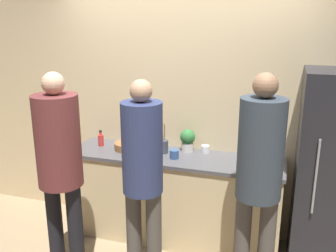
{
  "coord_description": "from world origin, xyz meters",
  "views": [
    {
      "loc": [
        0.98,
        -2.97,
        2.18
      ],
      "look_at": [
        0.0,
        0.13,
        1.25
      ],
      "focal_mm": 40.0,
      "sensor_mm": 36.0,
      "label": 1
    }
  ],
  "objects_px": {
    "bottle_dark": "(74,143)",
    "person_left": "(59,159)",
    "bottle_red": "(101,140)",
    "cup_white": "(205,149)",
    "fruit_bowl": "(129,146)",
    "cup_blue": "(174,154)",
    "person_right": "(259,171)",
    "person_center": "(143,169)",
    "potted_plant": "(188,140)",
    "utensil_crock": "(163,146)"
  },
  "relations": [
    {
      "from": "person_center",
      "to": "cup_blue",
      "type": "distance_m",
      "value": 0.64
    },
    {
      "from": "person_center",
      "to": "utensil_crock",
      "type": "distance_m",
      "value": 0.76
    },
    {
      "from": "potted_plant",
      "to": "bottle_dark",
      "type": "bearing_deg",
      "value": -162.41
    },
    {
      "from": "person_left",
      "to": "cup_blue",
      "type": "distance_m",
      "value": 1.08
    },
    {
      "from": "person_center",
      "to": "cup_white",
      "type": "xyz_separation_m",
      "value": [
        0.32,
        0.88,
        -0.09
      ]
    },
    {
      "from": "cup_white",
      "to": "potted_plant",
      "type": "relative_size",
      "value": 0.35
    },
    {
      "from": "fruit_bowl",
      "to": "bottle_dark",
      "type": "xyz_separation_m",
      "value": [
        -0.5,
        -0.22,
        0.04
      ]
    },
    {
      "from": "person_center",
      "to": "bottle_dark",
      "type": "distance_m",
      "value": 1.08
    },
    {
      "from": "person_right",
      "to": "fruit_bowl",
      "type": "relative_size",
      "value": 6.43
    },
    {
      "from": "fruit_bowl",
      "to": "cup_blue",
      "type": "xyz_separation_m",
      "value": [
        0.52,
        -0.11,
        0.0
      ]
    },
    {
      "from": "bottle_dark",
      "to": "person_left",
      "type": "bearing_deg",
      "value": -67.72
    },
    {
      "from": "person_left",
      "to": "cup_white",
      "type": "distance_m",
      "value": 1.43
    },
    {
      "from": "fruit_bowl",
      "to": "cup_blue",
      "type": "height_order",
      "value": "fruit_bowl"
    },
    {
      "from": "person_left",
      "to": "utensil_crock",
      "type": "relative_size",
      "value": 5.98
    },
    {
      "from": "utensil_crock",
      "to": "bottle_dark",
      "type": "bearing_deg",
      "value": -165.45
    },
    {
      "from": "person_left",
      "to": "person_right",
      "type": "xyz_separation_m",
      "value": [
        1.58,
        0.23,
        0.0
      ]
    },
    {
      "from": "cup_white",
      "to": "cup_blue",
      "type": "bearing_deg",
      "value": -135.44
    },
    {
      "from": "bottle_red",
      "to": "cup_white",
      "type": "xyz_separation_m",
      "value": [
        1.09,
        0.12,
        -0.03
      ]
    },
    {
      "from": "person_left",
      "to": "bottle_dark",
      "type": "distance_m",
      "value": 0.71
    },
    {
      "from": "cup_blue",
      "to": "bottle_red",
      "type": "bearing_deg",
      "value": 171.71
    },
    {
      "from": "person_left",
      "to": "bottle_dark",
      "type": "relative_size",
      "value": 8.5
    },
    {
      "from": "person_center",
      "to": "utensil_crock",
      "type": "height_order",
      "value": "person_center"
    },
    {
      "from": "cup_blue",
      "to": "fruit_bowl",
      "type": "bearing_deg",
      "value": 168.28
    },
    {
      "from": "fruit_bowl",
      "to": "potted_plant",
      "type": "relative_size",
      "value": 1.26
    },
    {
      "from": "bottle_dark",
      "to": "fruit_bowl",
      "type": "bearing_deg",
      "value": 23.38
    },
    {
      "from": "cup_white",
      "to": "potted_plant",
      "type": "bearing_deg",
      "value": -176.97
    },
    {
      "from": "bottle_dark",
      "to": "cup_blue",
      "type": "height_order",
      "value": "bottle_dark"
    },
    {
      "from": "bottle_dark",
      "to": "bottle_red",
      "type": "height_order",
      "value": "bottle_dark"
    },
    {
      "from": "bottle_dark",
      "to": "potted_plant",
      "type": "xyz_separation_m",
      "value": [
        1.09,
        0.34,
        0.04
      ]
    },
    {
      "from": "person_right",
      "to": "bottle_dark",
      "type": "relative_size",
      "value": 8.64
    },
    {
      "from": "potted_plant",
      "to": "cup_blue",
      "type": "bearing_deg",
      "value": -106.31
    },
    {
      "from": "person_left",
      "to": "cup_white",
      "type": "relative_size",
      "value": 22.45
    },
    {
      "from": "person_left",
      "to": "fruit_bowl",
      "type": "bearing_deg",
      "value": 75.02
    },
    {
      "from": "utensil_crock",
      "to": "person_center",
      "type": "bearing_deg",
      "value": -84.42
    },
    {
      "from": "person_center",
      "to": "bottle_dark",
      "type": "xyz_separation_m",
      "value": [
        -0.94,
        0.52,
        -0.05
      ]
    },
    {
      "from": "bottle_dark",
      "to": "bottle_red",
      "type": "relative_size",
      "value": 1.25
    },
    {
      "from": "potted_plant",
      "to": "person_center",
      "type": "bearing_deg",
      "value": -99.39
    },
    {
      "from": "utensil_crock",
      "to": "cup_white",
      "type": "bearing_deg",
      "value": 17.88
    },
    {
      "from": "person_right",
      "to": "utensil_crock",
      "type": "bearing_deg",
      "value": 146.31
    },
    {
      "from": "fruit_bowl",
      "to": "cup_white",
      "type": "relative_size",
      "value": 3.55
    },
    {
      "from": "person_center",
      "to": "fruit_bowl",
      "type": "height_order",
      "value": "person_center"
    },
    {
      "from": "person_center",
      "to": "fruit_bowl",
      "type": "relative_size",
      "value": 6.17
    },
    {
      "from": "utensil_crock",
      "to": "potted_plant",
      "type": "bearing_deg",
      "value": 28.69
    },
    {
      "from": "bottle_dark",
      "to": "potted_plant",
      "type": "bearing_deg",
      "value": 17.59
    },
    {
      "from": "utensil_crock",
      "to": "bottle_dark",
      "type": "relative_size",
      "value": 1.42
    },
    {
      "from": "utensil_crock",
      "to": "cup_white",
      "type": "relative_size",
      "value": 3.75
    },
    {
      "from": "fruit_bowl",
      "to": "bottle_dark",
      "type": "bearing_deg",
      "value": -156.62
    },
    {
      "from": "person_left",
      "to": "utensil_crock",
      "type": "distance_m",
      "value": 1.07
    },
    {
      "from": "person_right",
      "to": "potted_plant",
      "type": "relative_size",
      "value": 8.08
    },
    {
      "from": "cup_blue",
      "to": "utensil_crock",
      "type": "bearing_deg",
      "value": 141.41
    }
  ]
}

